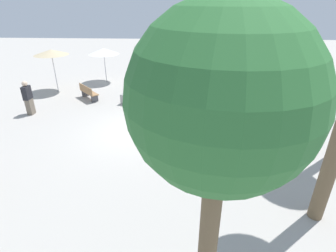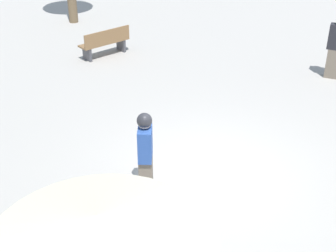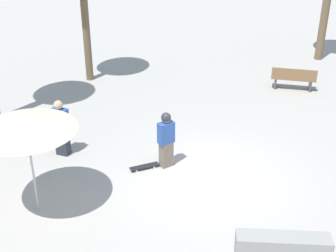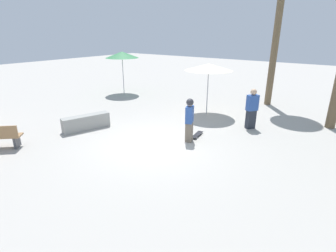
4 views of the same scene
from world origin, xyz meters
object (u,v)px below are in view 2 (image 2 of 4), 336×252
at_px(bench_near, 105,43).
at_px(shade_umbrella_cream, 98,230).
at_px(skater_main, 145,151).
at_px(skateboard, 132,208).
at_px(bystander_far, 336,47).

distance_m(bench_near, shade_umbrella_cream, 10.60).
height_order(skater_main, shade_umbrella_cream, shade_umbrella_cream).
distance_m(skater_main, shade_umbrella_cream, 3.78).
distance_m(skater_main, bench_near, 7.04).
xyz_separation_m(skater_main, bench_near, (-4.02, 5.76, -0.43)).
distance_m(skateboard, bench_near, 7.53).
distance_m(shade_umbrella_cream, bystander_far, 10.23).
relative_size(bench_near, bystander_far, 0.93).
relative_size(skateboard, shade_umbrella_cream, 0.34).
bearing_deg(bench_near, bystander_far, -55.46).
bearing_deg(skateboard, shade_umbrella_cream, 12.85).
relative_size(skater_main, shade_umbrella_cream, 0.66).
bearing_deg(bench_near, shade_umbrella_cream, -124.14).
bearing_deg(skater_main, shade_umbrella_cream, -2.90).
bearing_deg(skateboard, skater_main, 170.84).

